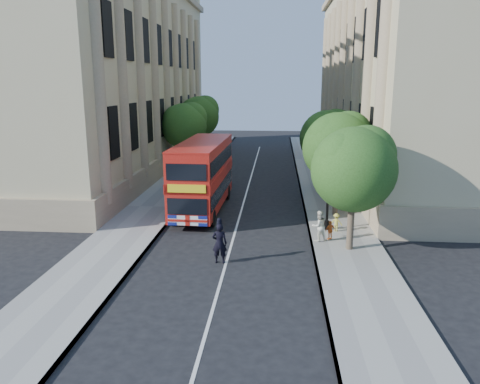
% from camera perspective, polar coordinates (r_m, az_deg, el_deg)
% --- Properties ---
extents(ground, '(120.00, 120.00, 0.00)m').
position_cam_1_polar(ground, '(20.58, -2.00, -9.67)').
color(ground, black).
rests_on(ground, ground).
extents(pavement_right, '(3.50, 80.00, 0.12)m').
position_cam_1_polar(pavement_right, '(30.10, 11.16, -2.30)').
color(pavement_right, gray).
rests_on(pavement_right, ground).
extents(pavement_left, '(3.50, 80.00, 0.12)m').
position_cam_1_polar(pavement_left, '(30.94, -10.51, -1.85)').
color(pavement_left, gray).
rests_on(pavement_left, ground).
extents(building_right, '(12.00, 38.00, 18.00)m').
position_cam_1_polar(building_right, '(44.36, 20.33, 13.76)').
color(building_right, tan).
rests_on(building_right, ground).
extents(building_left, '(12.00, 38.00, 18.00)m').
position_cam_1_polar(building_left, '(45.73, -16.42, 14.00)').
color(building_left, tan).
rests_on(building_left, ground).
extents(tree_right_near, '(4.00, 4.00, 6.08)m').
position_cam_1_polar(tree_right_near, '(22.47, 13.82, 3.23)').
color(tree_right_near, '#473828').
rests_on(tree_right_near, ground).
extents(tree_right_mid, '(4.20, 4.20, 6.37)m').
position_cam_1_polar(tree_right_mid, '(28.31, 11.96, 5.75)').
color(tree_right_mid, '#473828').
rests_on(tree_right_mid, ground).
extents(tree_right_far, '(4.00, 4.00, 6.15)m').
position_cam_1_polar(tree_right_far, '(34.24, 10.71, 6.85)').
color(tree_right_far, '#473828').
rests_on(tree_right_far, ground).
extents(tree_left_far, '(4.00, 4.00, 6.30)m').
position_cam_1_polar(tree_left_far, '(41.81, -6.78, 8.30)').
color(tree_left_far, '#473828').
rests_on(tree_left_far, ground).
extents(tree_left_back, '(4.20, 4.20, 6.65)m').
position_cam_1_polar(tree_left_back, '(49.64, -4.97, 9.42)').
color(tree_left_back, '#473828').
rests_on(tree_left_back, ground).
extents(lamp_post, '(0.32, 0.32, 5.16)m').
position_cam_1_polar(lamp_post, '(25.57, 10.72, 0.61)').
color(lamp_post, black).
rests_on(lamp_post, pavement_right).
extents(double_decker_bus, '(2.76, 9.45, 4.33)m').
position_cam_1_polar(double_decker_bus, '(29.41, -4.54, 2.22)').
color(double_decker_bus, '#A5140B').
rests_on(double_decker_bus, ground).
extents(box_van, '(2.40, 5.67, 3.22)m').
position_cam_1_polar(box_van, '(34.79, -3.96, 2.58)').
color(box_van, black).
rests_on(box_van, ground).
extents(police_constable, '(0.68, 0.45, 1.87)m').
position_cam_1_polar(police_constable, '(21.20, -2.51, -6.27)').
color(police_constable, black).
rests_on(police_constable, ground).
extents(woman_pedestrian, '(0.95, 0.87, 1.59)m').
position_cam_1_polar(woman_pedestrian, '(24.04, 9.60, -4.11)').
color(woman_pedestrian, white).
rests_on(woman_pedestrian, pavement_right).
extents(child_a, '(0.63, 0.48, 0.99)m').
position_cam_1_polar(child_a, '(24.46, 10.94, -4.59)').
color(child_a, orange).
rests_on(child_a, pavement_right).
extents(child_b, '(0.72, 0.54, 0.99)m').
position_cam_1_polar(child_b, '(25.87, 11.67, -3.63)').
color(child_b, gold).
rests_on(child_b, pavement_right).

